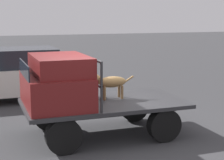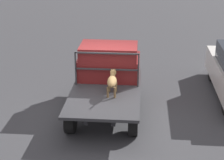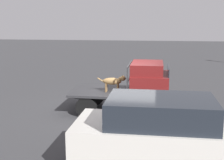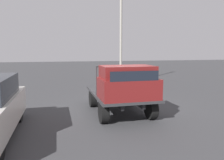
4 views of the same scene
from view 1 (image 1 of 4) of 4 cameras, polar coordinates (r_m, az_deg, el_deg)
name	(u,v)px [view 1 (image 1 of 4)]	position (r m, az deg, el deg)	size (l,w,h in m)	color
ground_plane	(103,135)	(8.36, -1.30, -8.36)	(80.00, 80.00, 0.00)	#38383A
flatbed_truck	(103,111)	(8.20, -1.32, -4.70)	(3.44, 1.94, 0.76)	black
truck_cab	(57,82)	(7.79, -8.38, -0.30)	(1.27, 1.82, 1.04)	maroon
truck_headboard	(88,73)	(7.93, -3.61, 1.13)	(0.04, 1.82, 0.99)	#2D2D30
dog	(109,82)	(8.32, -0.40, -0.33)	(1.03, 0.25, 0.62)	brown
parked_sedan	(13,74)	(11.90, -14.85, 0.83)	(4.19, 1.77, 1.60)	black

